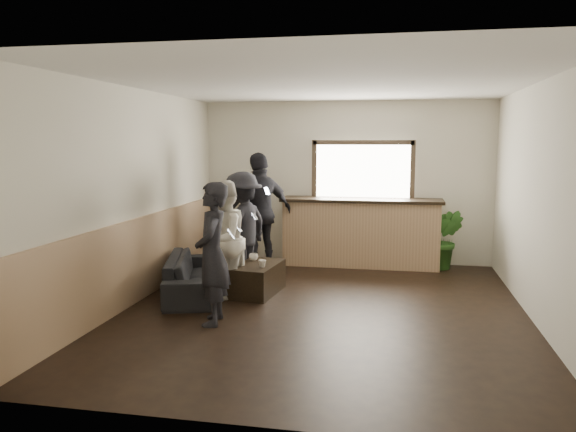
% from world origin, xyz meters
% --- Properties ---
extents(ground, '(5.00, 6.00, 0.01)m').
position_xyz_m(ground, '(0.00, 0.00, 0.00)').
color(ground, black).
extents(room_shell, '(5.01, 6.01, 2.80)m').
position_xyz_m(room_shell, '(-0.74, 0.00, 1.47)').
color(room_shell, silver).
rests_on(room_shell, ground).
extents(bar_counter, '(2.70, 0.68, 2.13)m').
position_xyz_m(bar_counter, '(0.30, 2.70, 0.64)').
color(bar_counter, tan).
rests_on(bar_counter, ground).
extents(sofa, '(1.21, 1.97, 0.54)m').
position_xyz_m(sofa, '(-1.84, 0.41, 0.27)').
color(sofa, black).
rests_on(sofa, ground).
extents(coffee_table, '(0.63, 0.99, 0.42)m').
position_xyz_m(coffee_table, '(-0.99, 0.60, 0.21)').
color(coffee_table, black).
rests_on(coffee_table, ground).
extents(cup_a, '(0.15, 0.15, 0.10)m').
position_xyz_m(cup_a, '(-1.10, 0.82, 0.47)').
color(cup_a, silver).
rests_on(cup_a, coffee_table).
extents(cup_b, '(0.12, 0.12, 0.10)m').
position_xyz_m(cup_b, '(-0.88, 0.43, 0.47)').
color(cup_b, silver).
rests_on(cup_b, coffee_table).
extents(potted_plant, '(0.61, 0.52, 1.00)m').
position_xyz_m(potted_plant, '(1.69, 2.65, 0.50)').
color(potted_plant, '#2D6623').
rests_on(potted_plant, ground).
extents(person_a, '(0.52, 0.67, 1.65)m').
position_xyz_m(person_a, '(-1.17, -0.76, 0.83)').
color(person_a, black).
rests_on(person_a, ground).
extents(person_b, '(0.69, 0.84, 1.59)m').
position_xyz_m(person_b, '(-1.39, 0.31, 0.80)').
color(person_b, beige).
rests_on(person_b, ground).
extents(person_c, '(0.94, 1.22, 1.66)m').
position_xyz_m(person_c, '(-1.39, 1.26, 0.83)').
color(person_c, black).
rests_on(person_c, ground).
extents(person_d, '(1.15, 1.12, 1.93)m').
position_xyz_m(person_d, '(-1.29, 1.99, 0.97)').
color(person_d, black).
rests_on(person_d, ground).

